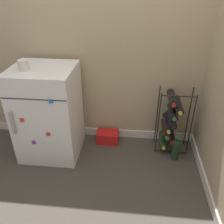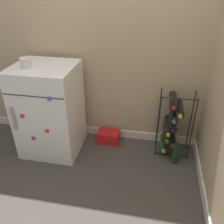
% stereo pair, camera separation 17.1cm
% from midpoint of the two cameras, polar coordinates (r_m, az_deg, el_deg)
% --- Properties ---
extents(ground_plane, '(14.00, 14.00, 0.00)m').
position_cam_midpoint_polar(ground_plane, '(2.35, -5.04, -14.19)').
color(ground_plane, '#423D38').
extents(wall_back, '(6.92, 0.07, 2.50)m').
position_cam_midpoint_polar(wall_back, '(2.34, -3.54, 20.28)').
color(wall_back, tan).
rests_on(wall_back, ground_plane).
extents(mini_fridge, '(0.58, 0.55, 0.92)m').
position_cam_midpoint_polar(mini_fridge, '(2.43, -17.01, -0.19)').
color(mini_fridge, white).
rests_on(mini_fridge, ground_plane).
extents(wine_rack, '(0.33, 0.33, 0.69)m').
position_cam_midpoint_polar(wine_rack, '(2.46, 11.91, -2.02)').
color(wine_rack, black).
rests_on(wine_rack, ground_plane).
extents(soda_box, '(0.24, 0.16, 0.13)m').
position_cam_midpoint_polar(soda_box, '(2.67, -2.87, -6.00)').
color(soda_box, red).
rests_on(soda_box, ground_plane).
extents(fridge_top_cup, '(0.09, 0.09, 0.09)m').
position_cam_midpoint_polar(fridge_top_cup, '(2.22, -22.62, 10.31)').
color(fridge_top_cup, silver).
rests_on(fridge_top_cup, mini_fridge).
extents(loose_bottle_floor, '(0.07, 0.07, 0.25)m').
position_cam_midpoint_polar(loose_bottle_floor, '(2.48, 13.16, -8.93)').
color(loose_bottle_floor, '#19381E').
rests_on(loose_bottle_floor, ground_plane).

